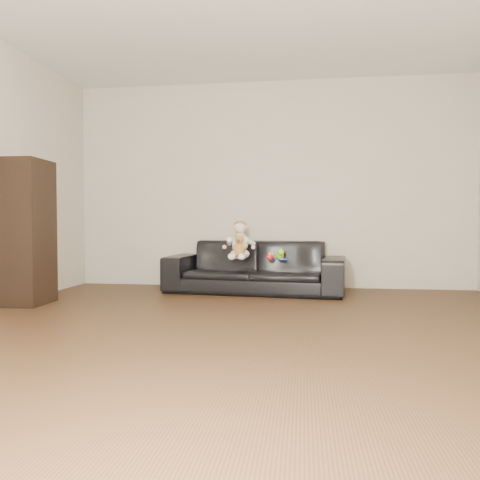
# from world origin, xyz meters

# --- Properties ---
(floor) EXTENTS (5.50, 5.50, 0.00)m
(floor) POSITION_xyz_m (0.00, 0.00, 0.00)
(floor) COLOR #402916
(floor) RESTS_ON ground
(wall_back) EXTENTS (5.00, 0.00, 5.00)m
(wall_back) POSITION_xyz_m (0.00, 2.75, 1.30)
(wall_back) COLOR #B7AE9A
(wall_back) RESTS_ON ground
(sofa) EXTENTS (2.13, 1.01, 0.60)m
(sofa) POSITION_xyz_m (-0.14, 2.25, 0.30)
(sofa) COLOR black
(sofa) RESTS_ON floor
(cabinet) EXTENTS (0.38, 0.51, 1.44)m
(cabinet) POSITION_xyz_m (-2.30, 1.13, 0.72)
(cabinet) COLOR black
(cabinet) RESTS_ON floor
(shelf_item) EXTENTS (0.19, 0.26, 0.28)m
(shelf_item) POSITION_xyz_m (-2.28, 1.13, 1.04)
(shelf_item) COLOR silver
(shelf_item) RESTS_ON cabinet
(baby) EXTENTS (0.32, 0.39, 0.44)m
(baby) POSITION_xyz_m (-0.31, 2.14, 0.59)
(baby) COLOR #FCD5DD
(baby) RESTS_ON sofa
(teddy_bear) EXTENTS (0.16, 0.15, 0.24)m
(teddy_bear) POSITION_xyz_m (-0.30, 2.00, 0.56)
(teddy_bear) COLOR #A4742F
(teddy_bear) RESTS_ON sofa
(toy_green) EXTENTS (0.15, 0.17, 0.09)m
(toy_green) POSITION_xyz_m (0.15, 2.15, 0.44)
(toy_green) COLOR #82C917
(toy_green) RESTS_ON sofa
(toy_rattle) EXTENTS (0.09, 0.09, 0.07)m
(toy_rattle) POSITION_xyz_m (0.05, 2.01, 0.43)
(toy_rattle) COLOR red
(toy_rattle) RESTS_ON sofa
(toy_blue_disc) EXTENTS (0.12, 0.12, 0.01)m
(toy_blue_disc) POSITION_xyz_m (0.18, 2.11, 0.40)
(toy_blue_disc) COLOR blue
(toy_blue_disc) RESTS_ON sofa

